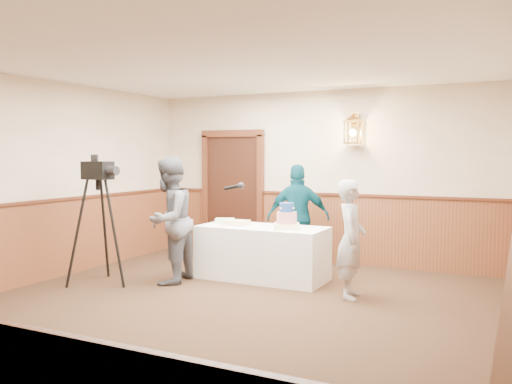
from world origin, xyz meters
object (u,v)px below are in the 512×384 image
Objects in this scene: interviewer at (169,220)px; assistant_p at (298,217)px; display_table at (262,253)px; sheet_cake_green at (225,221)px; sheet_cake_yellow at (236,223)px; baker at (351,239)px; tv_camera_rig at (99,229)px; tiered_cake at (287,219)px.

assistant_p is at bearing 134.83° from interviewer.
display_table is 6.60× the size of sheet_cake_green.
sheet_cake_green is at bearing 149.65° from sheet_cake_yellow.
sheet_cake_yellow is 1.85m from baker.
assistant_p is at bearing 31.65° from baker.
assistant_p reaches higher than sheet_cake_green.
sheet_cake_yellow is 1.04m from assistant_p.
tv_camera_rig is at bearing -140.61° from sheet_cake_yellow.
sheet_cake_yellow is 0.33m from sheet_cake_green.
baker is 1.70m from assistant_p.
baker reaches higher than tiered_cake.
tiered_cake is 0.31× the size of baker.
baker is 0.90× the size of assistant_p.
interviewer is at bearing 33.54° from tv_camera_rig.
interviewer reaches higher than baker.
tiered_cake is 0.26× the size of interviewer.
display_table is 2.27m from tv_camera_rig.
assistant_p reaches higher than display_table.
baker is (1.81, -0.38, -0.05)m from sheet_cake_yellow.
interviewer is 0.95m from tv_camera_rig.
interviewer is (-0.65, -0.73, 0.08)m from sheet_cake_yellow.
assistant_p is at bearing 47.63° from tv_camera_rig.
display_table is 0.65m from tiered_cake.
interviewer reaches higher than sheet_cake_green.
sheet_cake_yellow is at bearing -30.35° from sheet_cake_green.
tiered_cake is 1.61m from interviewer.
sheet_cake_yellow is 0.20× the size of interviewer.
baker is (1.41, -0.42, 0.36)m from display_table.
tv_camera_rig reaches higher than display_table.
interviewer is 1.07× the size of assistant_p.
tiered_cake is at bearing 110.55° from interviewer.
sheet_cake_green is (-1.07, 0.18, -0.11)m from tiered_cake.
sheet_cake_yellow is 0.23× the size of baker.
tv_camera_rig is at bearing 91.52° from baker.
tv_camera_rig is at bearing -146.33° from display_table.
tv_camera_rig is at bearing -130.85° from sheet_cake_green.
sheet_cake_green is 1.81m from tv_camera_rig.
assistant_p is (-0.17, 0.84, -0.08)m from tiered_cake.
display_table is at bearing -10.55° from sheet_cake_green.
sheet_cake_yellow is 0.20× the size of tv_camera_rig.
display_table is 1.39m from interviewer.
baker is at bearing -16.64° from display_table.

